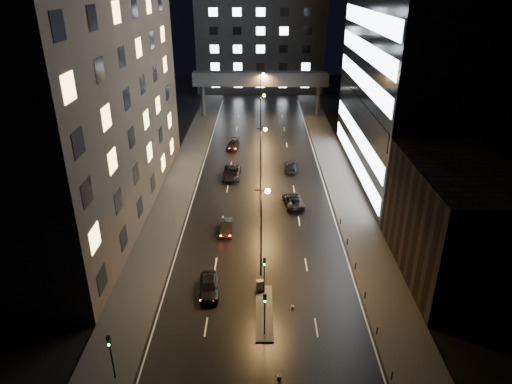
% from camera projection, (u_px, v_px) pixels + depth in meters
% --- Properties ---
extents(ground, '(160.00, 160.00, 0.00)m').
position_uv_depth(ground, '(261.00, 164.00, 77.50)').
color(ground, black).
rests_on(ground, ground).
extents(sidewalk_left, '(5.00, 110.00, 0.15)m').
position_uv_depth(sidewalk_left, '(183.00, 175.00, 73.02)').
color(sidewalk_left, '#383533').
rests_on(sidewalk_left, ground).
extents(sidewalk_right, '(5.00, 110.00, 0.15)m').
position_uv_depth(sidewalk_right, '(339.00, 176.00, 72.85)').
color(sidewalk_right, '#383533').
rests_on(sidewalk_right, ground).
extents(building_left, '(15.00, 48.00, 40.00)m').
position_uv_depth(building_left, '(74.00, 58.00, 54.68)').
color(building_left, '#2D2319').
rests_on(building_left, ground).
extents(building_right_low, '(10.00, 18.00, 12.00)m').
position_uv_depth(building_right_low, '(456.00, 222.00, 46.74)').
color(building_right_low, black).
rests_on(building_right_low, ground).
extents(building_right_glass, '(20.00, 36.00, 45.00)m').
position_uv_depth(building_right_glass, '(439.00, 27.00, 64.14)').
color(building_right_glass, black).
rests_on(building_right_glass, ground).
extents(building_far, '(34.00, 14.00, 25.00)m').
position_uv_depth(building_far, '(260.00, 44.00, 124.70)').
color(building_far, '#333335').
rests_on(building_far, ground).
extents(skybridge, '(30.00, 3.00, 10.00)m').
position_uv_depth(skybridge, '(261.00, 79.00, 101.12)').
color(skybridge, '#333335').
rests_on(skybridge, ground).
extents(median_island, '(1.60, 8.00, 0.15)m').
position_uv_depth(median_island, '(264.00, 312.00, 43.06)').
color(median_island, '#383533').
rests_on(median_island, ground).
extents(traffic_signal_near, '(0.28, 0.34, 4.40)m').
position_uv_depth(traffic_signal_near, '(264.00, 270.00, 44.03)').
color(traffic_signal_near, black).
rests_on(traffic_signal_near, median_island).
extents(traffic_signal_far, '(0.28, 0.34, 4.40)m').
position_uv_depth(traffic_signal_far, '(265.00, 307.00, 39.05)').
color(traffic_signal_far, black).
rests_on(traffic_signal_far, median_island).
extents(traffic_signal_corner, '(0.28, 0.34, 4.40)m').
position_uv_depth(traffic_signal_corner, '(110.00, 351.00, 34.67)').
color(traffic_signal_corner, black).
rests_on(traffic_signal_corner, ground).
extents(bollard_row, '(0.12, 25.12, 0.90)m').
position_uv_depth(bollard_row, '(360.00, 281.00, 46.90)').
color(bollard_row, black).
rests_on(bollard_row, ground).
extents(streetlight_near, '(1.45, 0.50, 10.15)m').
position_uv_depth(streetlight_near, '(263.00, 222.00, 45.76)').
color(streetlight_near, black).
rests_on(streetlight_near, ground).
extents(streetlight_mid_a, '(1.45, 0.50, 10.15)m').
position_uv_depth(streetlight_mid_a, '(262.00, 153.00, 63.87)').
color(streetlight_mid_a, black).
rests_on(streetlight_mid_a, ground).
extents(streetlight_mid_b, '(1.45, 0.50, 10.15)m').
position_uv_depth(streetlight_mid_b, '(262.00, 114.00, 81.98)').
color(streetlight_mid_b, black).
rests_on(streetlight_mid_b, ground).
extents(streetlight_far, '(1.45, 0.50, 10.15)m').
position_uv_depth(streetlight_far, '(261.00, 90.00, 100.09)').
color(streetlight_far, black).
rests_on(streetlight_far, ground).
extents(car_away_a, '(2.39, 4.92, 1.62)m').
position_uv_depth(car_away_a, '(209.00, 286.00, 45.47)').
color(car_away_a, black).
rests_on(car_away_a, ground).
extents(car_away_b, '(1.59, 4.17, 1.36)m').
position_uv_depth(car_away_b, '(226.00, 227.00, 56.46)').
color(car_away_b, black).
rests_on(car_away_b, ground).
extents(car_away_c, '(2.93, 5.96, 1.63)m').
position_uv_depth(car_away_c, '(232.00, 173.00, 71.87)').
color(car_away_c, black).
rests_on(car_away_c, ground).
extents(car_away_d, '(2.56, 5.08, 1.41)m').
position_uv_depth(car_away_d, '(233.00, 145.00, 84.42)').
color(car_away_d, black).
rests_on(car_away_d, ground).
extents(car_toward_a, '(3.11, 5.58, 1.47)m').
position_uv_depth(car_toward_a, '(293.00, 201.00, 63.12)').
color(car_toward_a, black).
rests_on(car_toward_a, ground).
extents(car_toward_b, '(2.25, 5.08, 1.45)m').
position_uv_depth(car_toward_b, '(291.00, 166.00, 74.65)').
color(car_toward_b, black).
rests_on(car_toward_b, ground).
extents(utility_cabinet, '(0.83, 0.67, 1.23)m').
position_uv_depth(utility_cabinet, '(260.00, 285.00, 45.63)').
color(utility_cabinet, '#505053').
rests_on(utility_cabinet, median_island).
extents(cone_a, '(0.39, 0.39, 0.51)m').
position_uv_depth(cone_a, '(292.00, 307.00, 43.48)').
color(cone_a, '#DD5D0B').
rests_on(cone_a, ground).
extents(cone_b, '(0.49, 0.49, 0.48)m').
position_uv_depth(cone_b, '(279.00, 376.00, 35.89)').
color(cone_b, orange).
rests_on(cone_b, ground).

